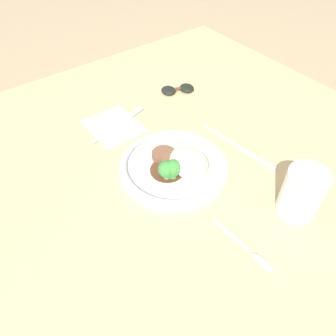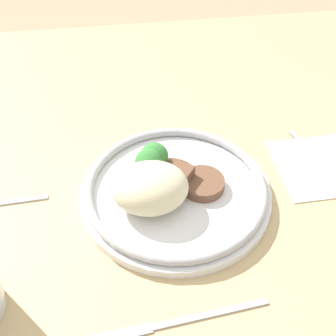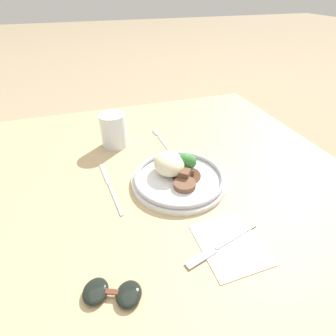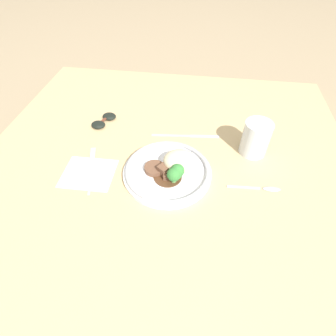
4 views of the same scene
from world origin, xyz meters
name	(u,v)px [view 1 (image 1 of 4)]	position (x,y,z in m)	size (l,w,h in m)	color
ground_plane	(188,166)	(0.00, 0.00, 0.00)	(8.00, 8.00, 0.00)	#998466
dining_table	(188,161)	(0.00, 0.00, 0.02)	(1.16, 1.12, 0.04)	tan
napkin	(114,126)	(-0.22, -0.09, 0.04)	(0.15, 0.13, 0.00)	white
plate	(176,165)	(0.02, -0.06, 0.06)	(0.26, 0.26, 0.07)	white
juice_glass	(301,195)	(0.26, 0.08, 0.08)	(0.08, 0.08, 0.11)	yellow
fork	(123,121)	(-0.22, -0.06, 0.04)	(0.06, 0.19, 0.00)	#ADADB2
knife	(241,148)	(0.06, 0.12, 0.04)	(0.23, 0.03, 0.00)	#ADADB2
spoon	(254,255)	(0.29, -0.08, 0.04)	(0.15, 0.02, 0.01)	#ADADB2
sunglasses	(178,89)	(-0.25, 0.16, 0.04)	(0.09, 0.12, 0.02)	black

